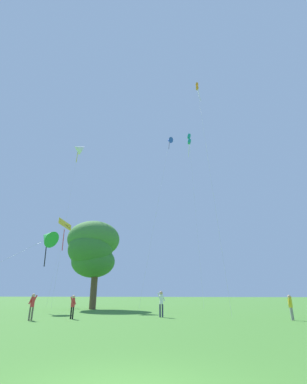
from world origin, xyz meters
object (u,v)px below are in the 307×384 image
object	(u,v)px
kite_white_distant	(78,149)
kite_green_small	(48,237)
person_foreground_watcher	(290,305)
person_near_tree	(73,305)
tree_right_cluster	(93,248)
kite_yellow_diamond	(64,230)
kite_teal_box	(189,140)
person_in_red_shirt	(161,301)
person_with_spool	(32,304)
kite_orange_box	(198,91)
kite_blue_delta	(169,140)

from	to	relation	value
kite_white_distant	kite_green_small	distance (m)	22.98
kite_white_distant	person_foreground_watcher	size ratio (longest dim) A/B	17.29
person_near_tree	tree_right_cluster	bearing A→B (deg)	110.57
kite_yellow_diamond	kite_teal_box	bearing A→B (deg)	14.19
person_in_red_shirt	person_with_spool	size ratio (longest dim) A/B	1.11
person_in_red_shirt	person_foreground_watcher	bearing A→B (deg)	-3.93
kite_yellow_diamond	kite_orange_box	xyz separation A→B (m)	(22.33, -9.92, 14.57)
kite_white_distant	person_with_spool	bearing A→B (deg)	-64.14
person_with_spool	person_near_tree	xyz separation A→B (m)	(2.10, 1.56, -0.06)
kite_green_small	person_in_red_shirt	size ratio (longest dim) A/B	6.89
person_in_red_shirt	person_with_spool	bearing A→B (deg)	-150.53
kite_yellow_diamond	person_near_tree	xyz separation A→B (m)	(12.87, -19.09, -10.16)
kite_green_small	tree_right_cluster	bearing A→B (deg)	64.67
kite_teal_box	kite_green_small	size ratio (longest dim) A/B	2.32
kite_blue_delta	person_near_tree	size ratio (longest dim) A/B	14.88
kite_blue_delta	person_in_red_shirt	size ratio (longest dim) A/B	12.53
kite_yellow_diamond	kite_white_distant	bearing A→B (deg)	23.95
person_with_spool	person_foreground_watcher	size ratio (longest dim) A/B	1.05
person_near_tree	kite_blue_delta	bearing A→B (deg)	71.32
kite_yellow_diamond	tree_right_cluster	distance (m)	11.50
kite_blue_delta	person_foreground_watcher	xyz separation A→B (m)	(9.71, -12.14, -21.22)
kite_teal_box	person_foreground_watcher	bearing A→B (deg)	-71.04
person_with_spool	kite_blue_delta	bearing A→B (deg)	66.41
person_in_red_shirt	person_near_tree	size ratio (longest dim) A/B	1.19
kite_teal_box	kite_blue_delta	distance (m)	11.49
kite_blue_delta	person_with_spool	size ratio (longest dim) A/B	13.92
kite_yellow_diamond	kite_blue_delta	xyz separation A→B (m)	(17.74, -4.71, 11.08)
kite_green_small	kite_orange_box	distance (m)	24.98
kite_teal_box	kite_white_distant	bearing A→B (deg)	-166.15
person_with_spool	person_near_tree	size ratio (longest dim) A/B	1.07
kite_yellow_diamond	person_with_spool	xyz separation A→B (m)	(10.78, -20.65, -10.09)
tree_right_cluster	person_near_tree	bearing A→B (deg)	-69.43
person_near_tree	tree_right_cluster	world-z (taller)	tree_right_cluster
kite_orange_box	person_foreground_watcher	bearing A→B (deg)	-53.51
person_in_red_shirt	kite_green_small	bearing A→B (deg)	163.57
kite_teal_box	kite_yellow_diamond	world-z (taller)	kite_teal_box
kite_orange_box	person_in_red_shirt	size ratio (longest dim) A/B	14.83
person_near_tree	person_foreground_watcher	xyz separation A→B (m)	(14.57, 2.25, 0.01)
person_in_red_shirt	tree_right_cluster	xyz separation A→B (m)	(-10.32, 9.41, 5.81)
kite_white_distant	person_in_red_shirt	size ratio (longest dim) A/B	14.77
kite_orange_box	person_in_red_shirt	world-z (taller)	kite_orange_box
person_with_spool	person_foreground_watcher	distance (m)	17.10
kite_white_distant	kite_yellow_diamond	bearing A→B (deg)	-156.05
kite_teal_box	tree_right_cluster	bearing A→B (deg)	-134.51
kite_yellow_diamond	person_near_tree	distance (m)	25.17
kite_teal_box	kite_yellow_diamond	size ratio (longest dim) A/B	2.21
person_with_spool	tree_right_cluster	world-z (taller)	tree_right_cluster
person_near_tree	kite_teal_box	bearing A→B (deg)	73.70
tree_right_cluster	person_in_red_shirt	bearing A→B (deg)	-42.36
kite_yellow_diamond	person_foreground_watcher	bearing A→B (deg)	-31.53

